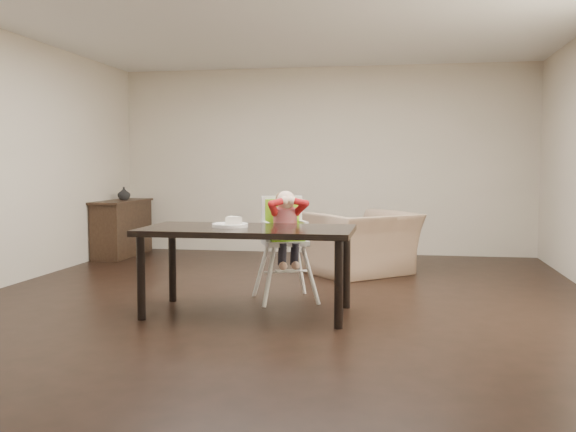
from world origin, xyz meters
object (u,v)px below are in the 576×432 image
object	(u,v)px
high_chair	(285,223)
sideboard	(122,228)
dining_table	(248,237)
armchair	(362,233)

from	to	relation	value
high_chair	sideboard	xyz separation A→B (m)	(-2.81, 2.55, -0.34)
sideboard	dining_table	bearing A→B (deg)	-50.75
high_chair	armchair	distance (m)	1.70
high_chair	dining_table	bearing A→B (deg)	-131.48
dining_table	high_chair	distance (m)	0.67
dining_table	armchair	size ratio (longest dim) A/B	1.60
high_chair	sideboard	distance (m)	3.81
high_chair	sideboard	bearing A→B (deg)	114.58
dining_table	high_chair	world-z (taller)	high_chair
dining_table	armchair	distance (m)	2.36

